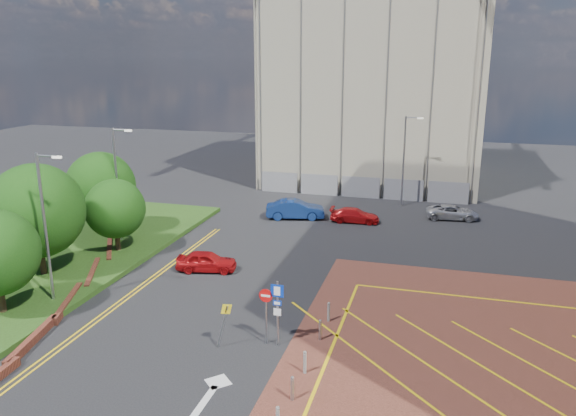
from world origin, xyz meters
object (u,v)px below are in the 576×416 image
at_px(tree_c, 115,209).
at_px(sign_cluster, 273,306).
at_px(tree_b, 36,211).
at_px(car_red_left, 207,261).
at_px(lamp_left_far, 118,180).
at_px(car_silver_back, 452,212).
at_px(tree_d, 101,186).
at_px(lamp_left_near, 46,222).
at_px(lamp_back, 405,158).
at_px(car_blue_back, 295,209).
at_px(car_red_back, 355,215).
at_px(warning_sign, 224,320).

bearing_deg(tree_c, sign_cluster, -33.16).
height_order(tree_b, car_red_left, tree_b).
distance_m(lamp_left_far, car_red_left, 9.49).
bearing_deg(car_silver_back, tree_d, 109.03).
xyz_separation_m(tree_b, sign_cluster, (15.80, -4.02, -2.28)).
relative_size(tree_c, lamp_left_near, 0.61).
bearing_deg(car_red_left, lamp_back, -40.46).
relative_size(lamp_left_near, sign_cluster, 2.50).
bearing_deg(tree_b, tree_c, 68.20).
bearing_deg(lamp_left_near, car_blue_back, 66.96).
height_order(lamp_left_near, sign_cluster, lamp_left_near).
height_order(tree_c, lamp_back, lamp_back).
bearing_deg(car_red_left, car_red_back, -40.79).
xyz_separation_m(car_red_left, car_red_back, (7.24, 13.04, -0.06)).
height_order(tree_d, car_silver_back, tree_d).
distance_m(lamp_back, warning_sign, 28.70).
bearing_deg(car_silver_back, car_blue_back, 98.52).
distance_m(warning_sign, car_red_left, 9.92).
bearing_deg(tree_d, lamp_left_near, -69.65).
bearing_deg(tree_b, sign_cluster, -14.26).
bearing_deg(car_silver_back, lamp_left_far, 112.97).
relative_size(lamp_left_near, car_blue_back, 1.67).
relative_size(car_red_left, car_silver_back, 0.88).
relative_size(warning_sign, car_red_back, 0.57).
bearing_deg(lamp_back, sign_cluster, -97.97).
bearing_deg(lamp_left_far, car_blue_back, 42.75).
xyz_separation_m(tree_b, car_red_left, (9.04, 3.75, -3.60)).
xyz_separation_m(sign_cluster, car_blue_back, (-4.42, 20.54, -1.17)).
bearing_deg(car_silver_back, lamp_back, 47.52).
bearing_deg(car_blue_back, car_silver_back, -89.77).
relative_size(tree_c, sign_cluster, 1.53).
xyz_separation_m(car_red_left, car_silver_back, (14.85, 16.11, -0.05)).
relative_size(car_blue_back, car_silver_back, 1.13).
bearing_deg(car_silver_back, tree_c, 117.73).
xyz_separation_m(tree_d, warning_sign, (14.74, -12.94, -2.44)).
bearing_deg(lamp_left_near, car_silver_back, 47.69).
bearing_deg(sign_cluster, tree_d, 144.42).
xyz_separation_m(warning_sign, car_silver_back, (10.15, 24.81, -0.84)).
height_order(tree_b, car_silver_back, tree_b).
bearing_deg(lamp_left_near, lamp_left_far, 101.31).
bearing_deg(warning_sign, lamp_back, 78.19).
bearing_deg(car_silver_back, car_red_left, 130.88).
distance_m(sign_cluster, car_silver_back, 25.25).
bearing_deg(tree_d, warning_sign, -41.29).
height_order(tree_b, car_red_back, tree_b).
relative_size(tree_c, car_red_back, 1.24).
height_order(car_blue_back, car_red_back, car_blue_back).
height_order(tree_d, lamp_left_near, lamp_left_near).
relative_size(tree_b, sign_cluster, 2.11).
height_order(lamp_left_near, car_silver_back, lamp_left_near).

